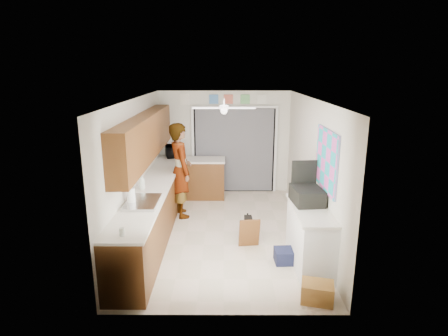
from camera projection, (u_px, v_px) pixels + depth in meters
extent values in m
plane|color=beige|center=(224.00, 231.00, 7.14)|extent=(5.00, 5.00, 0.00)
plane|color=white|center=(224.00, 99.00, 6.50)|extent=(5.00, 5.00, 0.00)
plane|color=beige|center=(224.00, 142.00, 9.23)|extent=(3.20, 0.00, 3.20)
plane|color=beige|center=(223.00, 223.00, 4.40)|extent=(3.20, 0.00, 3.20)
plane|color=beige|center=(136.00, 168.00, 6.82)|extent=(0.00, 5.00, 5.00)
plane|color=beige|center=(312.00, 168.00, 6.82)|extent=(0.00, 5.00, 5.00)
cube|color=brown|center=(155.00, 209.00, 7.03)|extent=(0.60, 4.80, 0.90)
cube|color=white|center=(154.00, 186.00, 6.91)|extent=(0.62, 4.80, 0.04)
cube|color=brown|center=(146.00, 137.00, 6.87)|extent=(0.32, 4.00, 0.80)
cube|color=silver|center=(143.00, 203.00, 5.93)|extent=(0.50, 0.76, 0.06)
cylinder|color=silver|center=(130.00, 197.00, 5.91)|extent=(0.03, 0.03, 0.22)
cube|color=brown|center=(203.00, 179.00, 8.96)|extent=(1.00, 0.60, 0.90)
cube|color=white|center=(203.00, 160.00, 8.84)|extent=(1.04, 0.64, 0.04)
cube|color=black|center=(234.00, 150.00, 9.26)|extent=(2.00, 0.06, 2.10)
cube|color=slate|center=(234.00, 151.00, 9.22)|extent=(1.90, 0.03, 2.05)
cube|color=white|center=(193.00, 151.00, 9.23)|extent=(0.06, 0.04, 2.10)
cube|color=white|center=(276.00, 151.00, 9.23)|extent=(0.06, 0.04, 2.10)
cube|color=white|center=(235.00, 107.00, 8.95)|extent=(2.10, 0.04, 0.06)
cube|color=#4981C5|center=(214.00, 99.00, 8.94)|extent=(0.22, 0.02, 0.22)
cube|color=#D0614E|center=(228.00, 99.00, 8.93)|extent=(0.22, 0.02, 0.22)
cube|color=#64B066|center=(245.00, 99.00, 8.93)|extent=(0.22, 0.02, 0.22)
cube|color=silver|center=(262.00, 99.00, 8.93)|extent=(0.22, 0.02, 0.22)
cube|color=silver|center=(185.00, 99.00, 8.94)|extent=(0.22, 0.02, 0.26)
cube|color=white|center=(310.00, 237.00, 5.86)|extent=(0.50, 1.40, 0.90)
cube|color=white|center=(311.00, 209.00, 5.74)|extent=(0.54, 1.44, 0.04)
cube|color=#E052BA|center=(326.00, 160.00, 5.75)|extent=(0.03, 1.15, 0.95)
cube|color=white|center=(224.00, 108.00, 6.74)|extent=(1.14, 1.14, 0.24)
imported|color=black|center=(173.00, 151.00, 9.04)|extent=(0.45, 0.57, 0.28)
imported|color=silver|center=(142.00, 181.00, 6.61)|extent=(0.14, 0.14, 0.28)
cylinder|color=silver|center=(122.00, 232.00, 4.78)|extent=(0.08, 0.08, 0.10)
cylinder|color=white|center=(131.00, 196.00, 5.86)|extent=(0.16, 0.16, 0.27)
cube|color=black|center=(307.00, 195.00, 5.93)|extent=(0.50, 0.63, 0.25)
cube|color=yellow|center=(307.00, 202.00, 5.96)|extent=(0.50, 0.62, 0.02)
cube|color=black|center=(304.00, 175.00, 6.14)|extent=(0.42, 0.07, 0.50)
cube|color=#B68539|center=(317.00, 292.00, 4.98)|extent=(0.48, 0.41, 0.26)
cube|color=#151935|center=(286.00, 256.00, 5.98)|extent=(0.38, 0.32, 0.22)
cube|color=brown|center=(249.00, 233.00, 6.45)|extent=(0.37, 0.18, 0.53)
imported|color=white|center=(180.00, 170.00, 7.70)|extent=(0.70, 0.84, 1.97)
cube|color=black|center=(248.00, 226.00, 6.92)|extent=(0.22, 0.50, 0.39)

